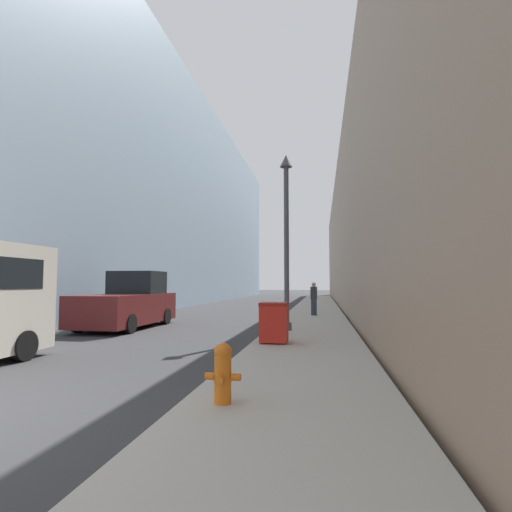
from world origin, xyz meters
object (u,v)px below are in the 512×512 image
trash_bin (274,322)px  pedestrian_on_sidewalk (314,299)px  pickup_truck (128,304)px  lamppost (286,229)px  fire_hydrant (223,371)px

trash_bin → pedestrian_on_sidewalk: 9.16m
pickup_truck → pedestrian_on_sidewalk: 8.59m
trash_bin → pedestrian_on_sidewalk: pedestrian_on_sidewalk is taller
lamppost → pickup_truck: 6.59m
fire_hydrant → lamppost: (0.12, 8.00, 2.88)m
fire_hydrant → pickup_truck: bearing=123.1°
fire_hydrant → trash_bin: trash_bin is taller
lamppost → trash_bin: bearing=-91.8°
pickup_truck → fire_hydrant: bearing=-56.9°
pedestrian_on_sidewalk → trash_bin: bearing=-95.2°
fire_hydrant → pickup_truck: pickup_truck is taller
trash_bin → pickup_truck: pickup_truck is taller
fire_hydrant → lamppost: 8.50m
trash_bin → fire_hydrant: bearing=-90.3°
lamppost → pickup_truck: (-6.00, 1.02, -2.53)m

